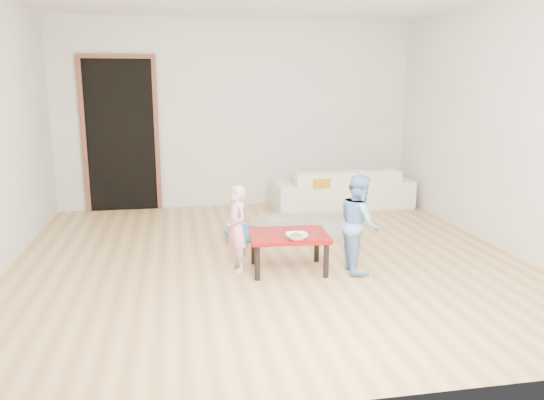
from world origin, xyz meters
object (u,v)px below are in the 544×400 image
object	(u,v)px
bowl	(297,236)
basin	(242,235)
child_blue	(359,223)
sofa	(341,188)
child_pink	(237,229)
red_table	(289,252)

from	to	relation	value
bowl	basin	xyz separation A→B (m)	(-0.33, 1.24, -0.32)
child_blue	basin	xyz separation A→B (m)	(-0.94, 1.17, -0.39)
sofa	bowl	distance (m)	2.90
child_pink	sofa	bearing A→B (deg)	124.16
red_table	basin	xyz separation A→B (m)	(-0.30, 1.05, -0.12)
child_pink	red_table	bearing A→B (deg)	60.77
bowl	basin	distance (m)	1.33
sofa	basin	world-z (taller)	sofa
child_pink	basin	size ratio (longest dim) A/B	1.98
red_table	bowl	distance (m)	0.28
child_pink	child_blue	world-z (taller)	child_blue
bowl	child_blue	distance (m)	0.62
child_pink	child_blue	xyz separation A→B (m)	(1.12, -0.21, 0.05)
sofa	red_table	xyz separation A→B (m)	(-1.29, -2.41, -0.10)
sofa	child_blue	size ratio (longest dim) A/B	2.11
child_blue	sofa	bearing A→B (deg)	-10.51
red_table	child_blue	bearing A→B (deg)	-10.48
red_table	child_pink	xyz separation A→B (m)	(-0.48, 0.09, 0.23)
red_table	child_pink	bearing A→B (deg)	169.40
red_table	bowl	bearing A→B (deg)	-80.43
red_table	child_blue	distance (m)	0.71
sofa	child_pink	distance (m)	2.92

